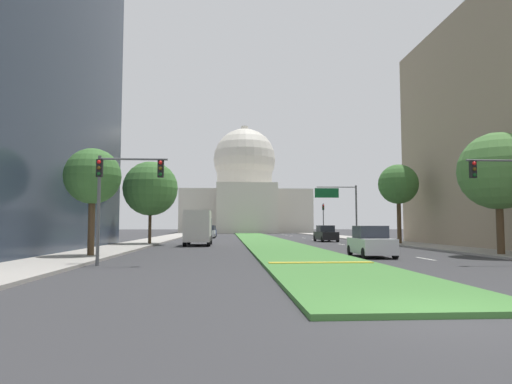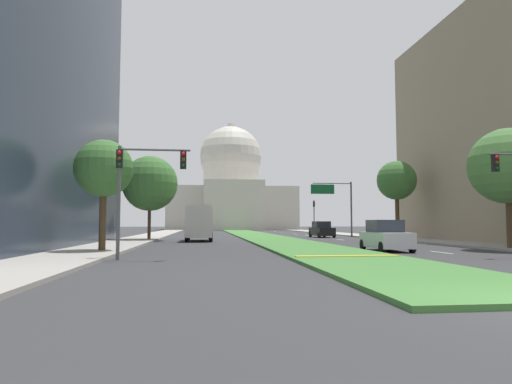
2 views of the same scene
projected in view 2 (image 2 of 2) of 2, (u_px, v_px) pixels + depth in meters
ground_plane at (253, 235)px, 59.69m from camera, size 260.00×260.00×0.00m
grass_median at (257, 236)px, 54.57m from camera, size 5.43×92.99×0.14m
median_curb_nose at (348, 256)px, 20.26m from camera, size 4.89×0.50×0.04m
lane_dashes_right at (304, 235)px, 59.45m from camera, size 0.16×66.97×0.01m
sidewalk_left at (145, 237)px, 47.95m from camera, size 4.00×92.99×0.15m
sidewalk_right at (374, 237)px, 50.96m from camera, size 4.00×92.99×0.15m
capitol_building at (231, 191)px, 110.90m from camera, size 30.38×27.78×26.86m
traffic_light_near_left at (138, 177)px, 20.18m from camera, size 3.34×0.35×5.20m
traffic_light_far_right at (314, 212)px, 68.66m from camera, size 0.28×0.35×5.20m
overhead_guide_sign at (337, 198)px, 51.74m from camera, size 4.97×0.20×6.50m
street_tree_left_near at (104, 169)px, 25.01m from camera, size 3.27×3.27×6.40m
street_tree_right_near at (508, 166)px, 27.32m from camera, size 4.71×4.71×7.55m
street_tree_left_mid at (150, 184)px, 41.45m from camera, size 5.18×5.18×7.96m
street_tree_right_mid at (397, 181)px, 43.08m from camera, size 3.81×3.81×7.73m
sedan_lead_stopped at (386, 237)px, 26.28m from camera, size 2.06×4.19×1.85m
sedan_midblock at (322, 230)px, 50.82m from camera, size 2.11×4.46×1.84m
sedan_distant at (201, 228)px, 63.27m from camera, size 1.92×4.38×1.86m
sedan_far_horizon at (201, 228)px, 72.99m from camera, size 2.12×4.53×1.79m
box_truck_delivery at (199, 223)px, 40.46m from camera, size 2.40×6.40×3.20m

